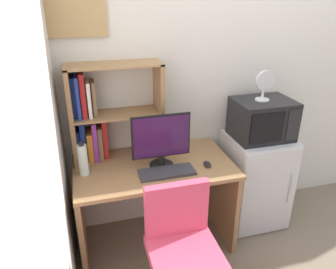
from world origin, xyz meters
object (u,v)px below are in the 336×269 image
object	(u,v)px
desk_chair	(183,260)
water_bottle	(83,160)
computer_mouse	(207,164)
wall_corkboard	(62,5)
mini_fridge	(255,179)
keyboard	(167,172)
microwave	(262,119)
desk_fan	(265,84)
hutch_bookshelf	(103,114)
monitor	(161,139)

from	to	relation	value
desk_chair	water_bottle	bearing A→B (deg)	131.56
computer_mouse	wall_corkboard	size ratio (longest dim) A/B	0.15
computer_mouse	mini_fridge	xyz separation A→B (m)	(0.54, 0.19, -0.34)
keyboard	microwave	xyz separation A→B (m)	(0.86, 0.22, 0.23)
keyboard	desk_fan	distance (m)	1.01
computer_mouse	desk_fan	world-z (taller)	desk_fan
hutch_bookshelf	keyboard	size ratio (longest dim) A/B	1.82
desk_chair	monitor	bearing A→B (deg)	88.64
computer_mouse	water_bottle	size ratio (longest dim) A/B	0.34
water_bottle	wall_corkboard	distance (m)	1.04
hutch_bookshelf	monitor	xyz separation A→B (m)	(0.38, -0.26, -0.14)
keyboard	desk_chair	distance (m)	0.59
hutch_bookshelf	water_bottle	distance (m)	0.37
monitor	microwave	size ratio (longest dim) A/B	0.93
mini_fridge	microwave	size ratio (longest dim) A/B	1.78
water_bottle	computer_mouse	bearing A→B (deg)	-7.93
water_bottle	mini_fridge	size ratio (longest dim) A/B	0.30
computer_mouse	mini_fridge	distance (m)	0.67
desk_fan	computer_mouse	bearing A→B (deg)	-160.03
desk_fan	desk_chair	size ratio (longest dim) A/B	0.28
hutch_bookshelf	monitor	world-z (taller)	hutch_bookshelf
desk_chair	keyboard	bearing A→B (deg)	87.05
water_bottle	desk_chair	world-z (taller)	water_bottle
keyboard	mini_fridge	bearing A→B (deg)	14.11
computer_mouse	water_bottle	xyz separation A→B (m)	(-0.88, 0.12, 0.10)
computer_mouse	water_bottle	distance (m)	0.89
mini_fridge	wall_corkboard	xyz separation A→B (m)	(-1.44, 0.26, 1.43)
keyboard	computer_mouse	size ratio (longest dim) A/B	4.70
monitor	keyboard	bearing A→B (deg)	-84.91
mini_fridge	keyboard	bearing A→B (deg)	-165.89
keyboard	mini_fridge	xyz separation A→B (m)	(0.86, 0.22, -0.34)
hutch_bookshelf	computer_mouse	xyz separation A→B (m)	(0.71, -0.35, -0.34)
monitor	mini_fridge	distance (m)	1.03
keyboard	desk_fan	bearing A→B (deg)	14.32
computer_mouse	desk_fan	bearing A→B (deg)	19.97
monitor	microwave	world-z (taller)	monitor
desk_chair	wall_corkboard	size ratio (longest dim) A/B	1.48
monitor	water_bottle	size ratio (longest dim) A/B	1.72
water_bottle	microwave	bearing A→B (deg)	2.86
desk_fan	wall_corkboard	xyz separation A→B (m)	(-1.42, 0.26, 0.57)
desk_fan	mini_fridge	bearing A→B (deg)	6.12
mini_fridge	desk_fan	xyz separation A→B (m)	(-0.02, -0.00, 0.86)
wall_corkboard	hutch_bookshelf	bearing A→B (deg)	-27.98
mini_fridge	computer_mouse	bearing A→B (deg)	-160.57
desk_chair	computer_mouse	bearing A→B (deg)	54.92
monitor	desk_chair	world-z (taller)	monitor
computer_mouse	desk_chair	xyz separation A→B (m)	(-0.34, -0.49, -0.38)
desk_fan	keyboard	bearing A→B (deg)	-165.68
hutch_bookshelf	mini_fridge	world-z (taller)	hutch_bookshelf
keyboard	microwave	world-z (taller)	microwave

